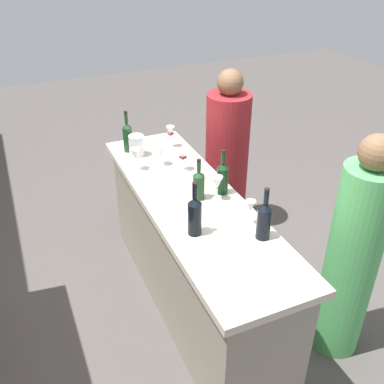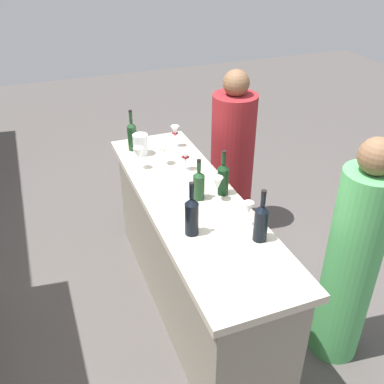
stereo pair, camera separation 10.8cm
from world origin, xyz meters
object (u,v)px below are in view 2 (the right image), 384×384
wine_glass_far_right (139,154)px  water_pitcher (141,144)px  wine_bottle_leftmost_near_black (261,221)px  wine_glass_near_left (248,209)px  wine_glass_far_center (163,151)px  wine_glass_far_left (185,157)px  wine_bottle_center_olive_green (199,184)px  wine_glass_near_right (217,184)px  wine_bottle_second_left_near_black (192,215)px  wine_bottle_second_right_dark_green (223,178)px  wine_bottle_rightmost_olive_green (132,135)px  wine_glass_near_center (175,132)px  person_left_guest (232,160)px  person_center_guest (351,264)px

wine_glass_far_right → water_pitcher: 0.23m
wine_bottle_leftmost_near_black → wine_glass_near_left: size_ratio=1.98×
wine_glass_far_center → wine_glass_far_left: bearing=-139.3°
wine_bottle_center_olive_green → wine_glass_near_right: wine_bottle_center_olive_green is taller
wine_bottle_second_left_near_black → wine_bottle_leftmost_near_black: bearing=-119.5°
wine_bottle_second_right_dark_green → wine_glass_far_center: wine_bottle_second_right_dark_green is taller
wine_bottle_leftmost_near_black → wine_glass_near_right: wine_bottle_leftmost_near_black is taller
wine_bottle_rightmost_olive_green → wine_glass_far_center: wine_bottle_rightmost_olive_green is taller
wine_bottle_rightmost_olive_green → wine_glass_far_left: bearing=-149.4°
wine_glass_near_right → wine_glass_near_left: bearing=-170.9°
wine_glass_far_center → wine_glass_near_left: bearing=-166.7°
wine_bottle_second_left_near_black → water_pitcher: 1.09m
wine_bottle_rightmost_olive_green → wine_glass_near_center: 0.34m
wine_glass_far_center → wine_glass_near_center: bearing=-35.0°
wine_bottle_second_left_near_black → person_left_guest: person_left_guest is taller
wine_bottle_center_olive_green → wine_bottle_rightmost_olive_green: 0.88m
wine_bottle_leftmost_near_black → water_pitcher: (1.28, 0.33, -0.04)m
wine_bottle_leftmost_near_black → wine_glass_far_right: size_ratio=1.96×
wine_glass_near_center → wine_glass_far_right: size_ratio=1.05×
wine_glass_near_center → water_pitcher: 0.30m
wine_glass_near_right → wine_glass_far_right: bearing=30.5°
wine_bottle_rightmost_olive_green → water_pitcher: 0.11m
wine_glass_far_center → water_pitcher: 0.25m
wine_glass_far_right → wine_bottle_rightmost_olive_green: bearing=-6.2°
wine_glass_far_center → water_pitcher: bearing=27.1°
wine_glass_far_right → wine_glass_near_right: bearing=-149.5°
wine_glass_near_center → wine_glass_far_right: wine_glass_near_center is taller
wine_bottle_second_right_dark_green → wine_glass_far_left: wine_bottle_second_right_dark_green is taller
wine_glass_near_right → wine_glass_far_left: bearing=5.7°
wine_glass_near_left → person_left_guest: person_left_guest is taller
wine_bottle_center_olive_green → water_pitcher: 0.77m
wine_bottle_center_olive_green → wine_glass_far_left: 0.40m
wine_bottle_second_left_near_black → person_left_guest: size_ratio=0.23×
wine_bottle_second_right_dark_green → person_left_guest: size_ratio=0.21×
wine_bottle_second_right_dark_green → person_left_guest: person_left_guest is taller
wine_glass_near_left → water_pitcher: 1.18m
wine_glass_far_left → wine_glass_near_right: bearing=-174.3°
wine_bottle_second_left_near_black → person_center_guest: (-0.37, -0.87, -0.33)m
wine_glass_far_left → wine_glass_far_center: (0.14, 0.12, 0.00)m
wine_glass_near_right → person_center_guest: person_center_guest is taller
wine_glass_near_right → person_center_guest: bearing=-137.2°
wine_bottle_center_olive_green → person_center_guest: size_ratio=0.18×
wine_bottle_rightmost_olive_green → wine_glass_near_left: bearing=-163.4°
wine_bottle_second_left_near_black → wine_bottle_rightmost_olive_green: wine_bottle_second_left_near_black is taller
wine_bottle_leftmost_near_black → wine_glass_far_right: bearing=21.0°
wine_bottle_second_left_near_black → wine_bottle_rightmost_olive_green: 1.18m
wine_bottle_center_olive_green → wine_glass_near_left: wine_bottle_center_olive_green is taller
wine_glass_near_left → wine_glass_far_center: wine_glass_near_left is taller
wine_glass_near_right → wine_glass_far_right: (0.59, 0.35, -0.00)m
wine_glass_far_right → wine_glass_far_left: bearing=-114.5°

